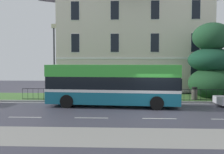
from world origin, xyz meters
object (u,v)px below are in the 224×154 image
Objects in this scene: single_decker_bus at (113,84)px; street_lamp_post at (54,56)px; litter_bin at (194,93)px; evergreen_tree at (212,65)px; georgian_townhouse at (133,33)px.

single_decker_bus is 6.47m from street_lamp_post.
litter_bin is (12.13, -0.04, -3.18)m from street_lamp_post.
single_decker_bus is at bearing -152.64° from evergreen_tree.
street_lamp_post reaches higher than single_decker_bus.
evergreen_tree is (6.87, -8.26, -3.81)m from georgian_townhouse.
single_decker_bus is at bearing -156.47° from litter_bin.
georgian_townhouse is 2.45× the size of evergreen_tree.
street_lamp_post is 12.54m from litter_bin.
georgian_townhouse is at bearing 85.97° from single_decker_bus.
single_decker_bus is 1.53× the size of street_lamp_post.
litter_bin is at bearing -141.11° from evergreen_tree.
georgian_townhouse is 2.60× the size of street_lamp_post.
georgian_townhouse is at bearing 53.66° from street_lamp_post.
evergreen_tree is at bearing 31.92° from single_decker_bus.
litter_bin is at bearing -0.21° from street_lamp_post.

